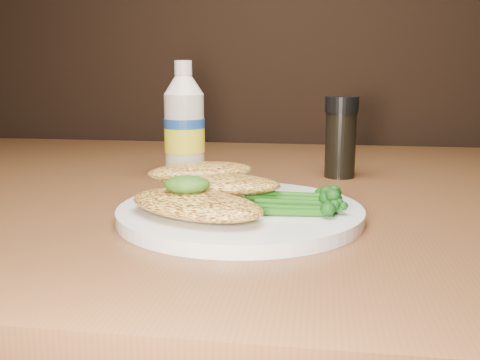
# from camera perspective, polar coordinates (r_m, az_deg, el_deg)

# --- Properties ---
(plate) EXTENTS (0.24, 0.24, 0.01)m
(plate) POSITION_cam_1_polar(r_m,az_deg,el_deg) (0.53, 0.02, -3.44)
(plate) COLOR silver
(plate) RESTS_ON dining_table
(chicken_front) EXTENTS (0.16, 0.13, 0.02)m
(chicken_front) POSITION_cam_1_polar(r_m,az_deg,el_deg) (0.50, -4.68, -2.58)
(chicken_front) COLOR #E9B74A
(chicken_front) RESTS_ON plate
(chicken_mid) EXTENTS (0.13, 0.07, 0.02)m
(chicken_mid) POSITION_cam_1_polar(r_m,az_deg,el_deg) (0.55, -2.08, -0.38)
(chicken_mid) COLOR #E9B74A
(chicken_mid) RESTS_ON plate
(chicken_back) EXTENTS (0.13, 0.11, 0.02)m
(chicken_back) POSITION_cam_1_polar(r_m,az_deg,el_deg) (0.58, -4.10, 0.94)
(chicken_back) COLOR #E9B74A
(chicken_back) RESTS_ON plate
(pesto_front) EXTENTS (0.05, 0.05, 0.02)m
(pesto_front) POSITION_cam_1_polar(r_m,az_deg,el_deg) (0.50, -5.57, -0.48)
(pesto_front) COLOR black
(pesto_front) RESTS_ON chicken_front
(broccolini_bundle) EXTENTS (0.12, 0.10, 0.02)m
(broccolini_bundle) POSITION_cam_1_polar(r_m,az_deg,el_deg) (0.53, 5.27, -1.97)
(broccolini_bundle) COLOR #1D5813
(broccolini_bundle) RESTS_ON plate
(mayo_bottle) EXTENTS (0.07, 0.07, 0.16)m
(mayo_bottle) POSITION_cam_1_polar(r_m,az_deg,el_deg) (0.74, -5.86, 6.33)
(mayo_bottle) COLOR beige
(mayo_bottle) RESTS_ON dining_table
(pepper_grinder) EXTENTS (0.05, 0.05, 0.11)m
(pepper_grinder) POSITION_cam_1_polar(r_m,az_deg,el_deg) (0.74, 10.50, 4.42)
(pepper_grinder) COLOR black
(pepper_grinder) RESTS_ON dining_table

